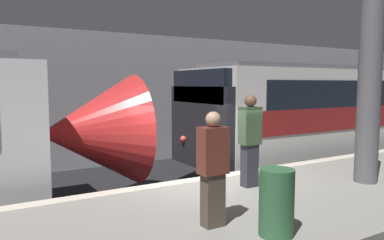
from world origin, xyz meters
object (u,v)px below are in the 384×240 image
(person_waiting, at_px, (213,167))
(person_walking, at_px, (250,138))
(trash_bin, at_px, (276,202))
(support_pillar_near, at_px, (370,83))

(person_waiting, distance_m, person_walking, 2.11)
(trash_bin, bearing_deg, person_waiting, 127.96)
(person_walking, height_order, trash_bin, person_walking)
(person_walking, relative_size, trash_bin, 2.01)
(person_waiting, bearing_deg, person_walking, 37.25)
(support_pillar_near, bearing_deg, person_waiting, -174.41)
(trash_bin, bearing_deg, support_pillar_near, 17.37)
(person_waiting, xyz_separation_m, trash_bin, (0.52, -0.66, -0.38))
(person_waiting, xyz_separation_m, person_walking, (1.68, 1.27, 0.10))
(person_walking, distance_m, trash_bin, 2.31)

